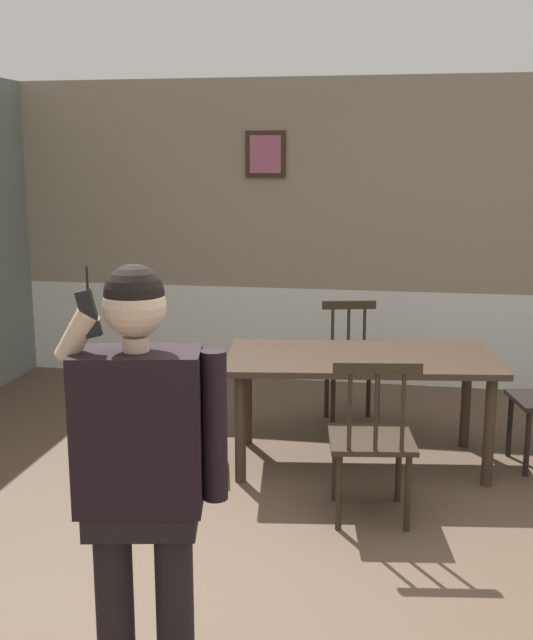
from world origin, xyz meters
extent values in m
plane|color=brown|center=(0.00, 0.00, 0.00)|extent=(7.93, 7.93, 0.00)
cube|color=gray|center=(0.00, 3.61, 1.79)|extent=(6.72, 0.12, 1.85)
cube|color=white|center=(0.00, 3.62, 0.43)|extent=(6.72, 0.14, 0.86)
cube|color=white|center=(0.00, 3.59, 0.86)|extent=(6.72, 0.05, 0.06)
cube|color=#382314|center=(-1.00, 3.53, 2.05)|extent=(0.36, 0.03, 0.41)
cube|color=#B05978|center=(-1.00, 3.51, 2.05)|extent=(0.28, 0.01, 0.33)
cube|color=#38281E|center=(-0.02, 1.61, 0.73)|extent=(1.86, 1.12, 0.04)
cylinder|color=#38281E|center=(-0.74, 1.16, 0.35)|extent=(0.07, 0.07, 0.71)
cylinder|color=#38281E|center=(0.79, 1.37, 0.35)|extent=(0.07, 0.07, 0.71)
cylinder|color=#38281E|center=(-0.84, 1.85, 0.35)|extent=(0.07, 0.07, 0.71)
cylinder|color=#38281E|center=(0.70, 2.05, 0.35)|extent=(0.07, 0.07, 0.71)
cube|color=#2D2319|center=(-0.13, 2.40, 0.43)|extent=(0.51, 0.51, 0.03)
cube|color=#2D2319|center=(-0.17, 2.58, 0.90)|extent=(0.42, 0.14, 0.06)
cylinder|color=#2D2319|center=(-0.05, 2.61, 0.69)|extent=(0.02, 0.02, 0.48)
cylinder|color=#2D2319|center=(-0.17, 2.58, 0.69)|extent=(0.02, 0.02, 0.48)
cylinder|color=#2D2319|center=(-0.30, 2.55, 0.69)|extent=(0.02, 0.02, 0.48)
cylinder|color=#2D2319|center=(0.07, 2.27, 0.21)|extent=(0.04, 0.04, 0.42)
cylinder|color=#2D2319|center=(-0.25, 2.19, 0.21)|extent=(0.04, 0.04, 0.42)
cylinder|color=#2D2319|center=(-0.01, 2.60, 0.21)|extent=(0.04, 0.04, 0.42)
cylinder|color=#2D2319|center=(-0.33, 2.52, 0.21)|extent=(0.04, 0.04, 0.42)
cube|color=#2D2319|center=(0.08, 0.82, 0.46)|extent=(0.53, 0.53, 0.03)
cube|color=#2D2319|center=(0.12, 0.61, 0.94)|extent=(0.47, 0.11, 0.06)
cylinder|color=#2D2319|center=(-0.02, 0.59, 0.72)|extent=(0.02, 0.02, 0.49)
cylinder|color=#2D2319|center=(0.12, 0.61, 0.72)|extent=(0.02, 0.02, 0.49)
cylinder|color=#2D2319|center=(0.26, 0.63, 0.72)|extent=(0.02, 0.02, 0.49)
cylinder|color=#2D2319|center=(-0.13, 0.98, 0.22)|extent=(0.04, 0.04, 0.45)
cylinder|color=#2D2319|center=(0.24, 1.04, 0.22)|extent=(0.04, 0.04, 0.45)
cylinder|color=#2D2319|center=(-0.08, 0.61, 0.22)|extent=(0.04, 0.04, 0.45)
cylinder|color=#2D2319|center=(0.30, 0.66, 0.22)|extent=(0.04, 0.04, 0.45)
cylinder|color=black|center=(1.06, 1.57, 0.22)|extent=(0.04, 0.04, 0.44)
cylinder|color=black|center=(0.99, 1.91, 0.22)|extent=(0.04, 0.04, 0.44)
cube|color=#2D2319|center=(-1.24, 1.44, 0.46)|extent=(0.53, 0.53, 0.03)
cube|color=#2D2319|center=(-1.43, 1.40, 0.95)|extent=(0.14, 0.44, 0.06)
cylinder|color=#2D2319|center=(-1.46, 1.53, 0.72)|extent=(0.02, 0.02, 0.51)
cylinder|color=#2D2319|center=(-1.43, 1.40, 0.72)|extent=(0.02, 0.02, 0.51)
cylinder|color=#2D2319|center=(-1.40, 1.27, 0.72)|extent=(0.02, 0.02, 0.51)
cylinder|color=#2D2319|center=(-1.11, 1.66, 0.22)|extent=(0.04, 0.04, 0.44)
cylinder|color=#2D2319|center=(-1.02, 1.31, 0.22)|extent=(0.04, 0.04, 0.44)
cylinder|color=#2D2319|center=(-1.45, 1.57, 0.22)|extent=(0.04, 0.04, 0.44)
cylinder|color=#2D2319|center=(-1.37, 1.23, 0.22)|extent=(0.04, 0.04, 0.44)
cylinder|color=black|center=(-0.55, -0.92, 0.40)|extent=(0.14, 0.14, 0.80)
cylinder|color=black|center=(-0.77, -0.96, 0.40)|extent=(0.14, 0.14, 0.80)
cube|color=black|center=(-0.66, -0.94, 0.77)|extent=(0.43, 0.29, 0.12)
cube|color=black|center=(-0.66, -0.94, 1.09)|extent=(0.48, 0.32, 0.57)
cylinder|color=black|center=(-0.40, -0.89, 1.10)|extent=(0.09, 0.09, 0.54)
cylinder|color=beige|center=(-0.85, -0.99, 1.43)|extent=(0.18, 0.10, 0.20)
cylinder|color=beige|center=(-0.66, -0.94, 1.40)|extent=(0.09, 0.09, 0.05)
sphere|color=beige|center=(-0.66, -0.94, 1.53)|extent=(0.22, 0.22, 0.22)
sphere|color=black|center=(-0.66, -0.94, 1.57)|extent=(0.21, 0.21, 0.21)
cube|color=black|center=(-0.80, -1.00, 1.51)|extent=(0.09, 0.05, 0.17)
cylinder|color=black|center=(-0.80, -1.00, 1.63)|extent=(0.01, 0.01, 0.08)
camera|label=1|loc=(0.23, -3.42, 2.02)|focal=44.04mm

